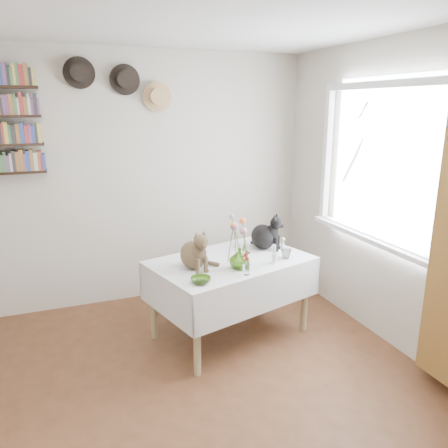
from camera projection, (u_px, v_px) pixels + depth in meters
name	position (u px, v px, depth m)	size (l,w,h in m)	color
room	(174.00, 249.00, 2.25)	(4.08, 4.58, 2.58)	brown
window	(378.00, 177.00, 3.62)	(0.12, 1.52, 1.32)	white
dining_table	(231.00, 278.00, 3.76)	(1.48, 1.16, 0.70)	white
tabby_cat	(193.00, 248.00, 3.49)	(0.23, 0.29, 0.34)	brown
black_cat	(263.00, 230.00, 3.97)	(0.23, 0.29, 0.34)	black
flower_vase	(239.00, 259.00, 3.49)	(0.16, 0.16, 0.17)	#79AC3D
green_bowl	(201.00, 280.00, 3.21)	(0.15, 0.15, 0.05)	#79AC3D
drinking_glass	(286.00, 254.00, 3.73)	(0.09, 0.09, 0.08)	white
candlestick	(274.00, 257.00, 3.61)	(0.05, 0.05, 0.16)	white
berry_jar	(246.00, 263.00, 3.36)	(0.06, 0.06, 0.22)	white
porcelain_figurine	(283.00, 244.00, 4.00)	(0.05, 0.05, 0.10)	white
flower_bouquet	(239.00, 227.00, 3.43)	(0.17, 0.12, 0.39)	#4C7233
wall_hats	(122.00, 83.00, 4.02)	(0.98, 0.09, 0.48)	black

